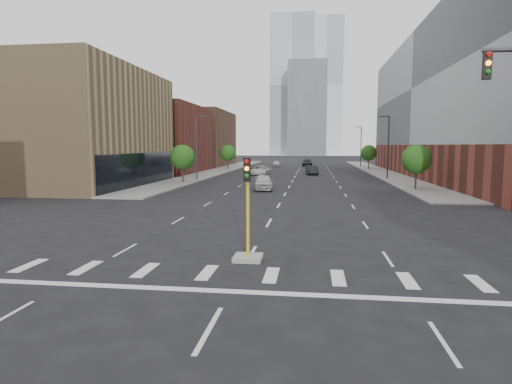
% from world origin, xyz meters
% --- Properties ---
extents(ground, '(400.00, 400.00, 0.00)m').
position_xyz_m(ground, '(0.00, 0.00, 0.00)').
color(ground, black).
rests_on(ground, ground).
extents(sidewalk_left_far, '(5.00, 92.00, 0.15)m').
position_xyz_m(sidewalk_left_far, '(-15.00, 74.00, 0.07)').
color(sidewalk_left_far, gray).
rests_on(sidewalk_left_far, ground).
extents(sidewalk_right_far, '(5.00, 92.00, 0.15)m').
position_xyz_m(sidewalk_right_far, '(15.00, 74.00, 0.07)').
color(sidewalk_right_far, gray).
rests_on(sidewalk_right_far, ground).
extents(building_left_mid, '(20.00, 24.00, 14.00)m').
position_xyz_m(building_left_mid, '(-27.50, 40.00, 7.00)').
color(building_left_mid, '#9F8259').
rests_on(building_left_mid, ground).
extents(building_left_far_a, '(20.00, 22.00, 12.00)m').
position_xyz_m(building_left_far_a, '(-27.50, 66.00, 6.00)').
color(building_left_far_a, brown).
rests_on(building_left_far_a, ground).
extents(building_left_far_b, '(20.00, 24.00, 13.00)m').
position_xyz_m(building_left_far_b, '(-27.50, 92.00, 6.50)').
color(building_left_far_b, brown).
rests_on(building_left_far_b, ground).
extents(building_right_main, '(24.00, 70.00, 22.00)m').
position_xyz_m(building_right_main, '(29.50, 60.00, 11.00)').
color(building_right_main, brown).
rests_on(building_right_main, ground).
extents(tower_left, '(22.00, 22.00, 70.00)m').
position_xyz_m(tower_left, '(-8.00, 220.00, 35.00)').
color(tower_left, '#B2B7BC').
rests_on(tower_left, ground).
extents(tower_right, '(20.00, 20.00, 80.00)m').
position_xyz_m(tower_right, '(10.00, 260.00, 40.00)').
color(tower_right, '#B2B7BC').
rests_on(tower_right, ground).
extents(tower_mid, '(18.00, 18.00, 44.00)m').
position_xyz_m(tower_mid, '(0.00, 200.00, 22.00)').
color(tower_mid, slate).
rests_on(tower_mid, ground).
extents(median_traffic_signal, '(1.20, 1.20, 4.40)m').
position_xyz_m(median_traffic_signal, '(0.00, 8.97, 0.97)').
color(median_traffic_signal, '#999993').
rests_on(median_traffic_signal, ground).
extents(streetlight_right_a, '(1.60, 0.22, 9.07)m').
position_xyz_m(streetlight_right_a, '(13.41, 55.00, 5.01)').
color(streetlight_right_a, '#2D2D30').
rests_on(streetlight_right_a, ground).
extents(streetlight_right_b, '(1.60, 0.22, 9.07)m').
position_xyz_m(streetlight_right_b, '(13.41, 90.00, 5.01)').
color(streetlight_right_b, '#2D2D30').
rests_on(streetlight_right_b, ground).
extents(streetlight_left, '(1.60, 0.22, 9.07)m').
position_xyz_m(streetlight_left, '(-13.41, 50.00, 5.01)').
color(streetlight_left, '#2D2D30').
rests_on(streetlight_left, ground).
extents(tree_left_near, '(3.20, 3.20, 4.85)m').
position_xyz_m(tree_left_near, '(-14.00, 45.00, 3.39)').
color(tree_left_near, '#382619').
rests_on(tree_left_near, ground).
extents(tree_left_far, '(3.20, 3.20, 4.85)m').
position_xyz_m(tree_left_far, '(-14.00, 75.00, 3.39)').
color(tree_left_far, '#382619').
rests_on(tree_left_far, ground).
extents(tree_right_near, '(3.20, 3.20, 4.85)m').
position_xyz_m(tree_right_near, '(14.00, 40.00, 3.39)').
color(tree_right_near, '#382619').
rests_on(tree_right_near, ground).
extents(tree_right_far, '(3.20, 3.20, 4.85)m').
position_xyz_m(tree_right_far, '(14.00, 80.00, 3.39)').
color(tree_right_far, '#382619').
rests_on(tree_right_far, ground).
extents(car_near_left, '(2.48, 5.20, 1.71)m').
position_xyz_m(car_near_left, '(-2.62, 38.05, 0.86)').
color(car_near_left, '#BBBBC0').
rests_on(car_near_left, ground).
extents(car_mid_right, '(2.31, 4.82, 1.53)m').
position_xyz_m(car_mid_right, '(2.65, 63.35, 0.76)').
color(car_mid_right, black).
rests_on(car_mid_right, ground).
extents(car_far_left, '(2.84, 5.63, 1.53)m').
position_xyz_m(car_far_left, '(-5.86, 61.43, 0.76)').
color(car_far_left, silver).
rests_on(car_far_left, ground).
extents(car_deep_right, '(2.50, 5.76, 1.65)m').
position_xyz_m(car_deep_right, '(1.50, 93.44, 0.83)').
color(car_deep_right, black).
rests_on(car_deep_right, ground).
extents(car_distant, '(1.85, 4.22, 1.42)m').
position_xyz_m(car_distant, '(-5.49, 89.45, 0.71)').
color(car_distant, silver).
rests_on(car_distant, ground).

